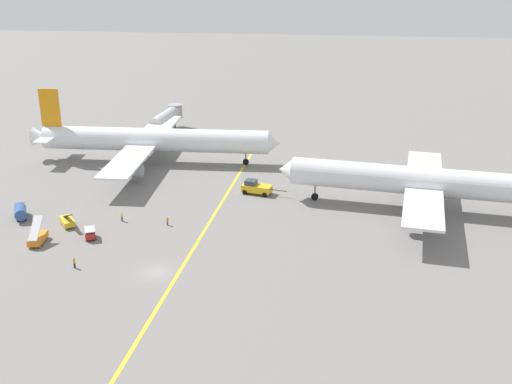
# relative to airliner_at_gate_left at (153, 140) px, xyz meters

# --- Properties ---
(ground_plane) EXTENTS (600.00, 600.00, 0.00)m
(ground_plane) POSITION_rel_airliner_at_gate_left_xyz_m (15.18, -49.85, -5.04)
(ground_plane) COLOR slate
(taxiway_stripe) EXTENTS (4.97, 119.94, 0.01)m
(taxiway_stripe) POSITION_rel_airliner_at_gate_left_xyz_m (18.71, -39.85, -5.04)
(taxiway_stripe) COLOR yellow
(taxiway_stripe) RESTS_ON ground
(airliner_at_gate_left) EXTENTS (55.33, 48.80, 16.00)m
(airliner_at_gate_left) POSITION_rel_airliner_at_gate_left_xyz_m (0.00, 0.00, 0.00)
(airliner_at_gate_left) COLOR white
(airliner_at_gate_left) RESTS_ON ground
(airliner_being_pushed) EXTENTS (48.75, 40.39, 16.13)m
(airliner_being_pushed) POSITION_rel_airliner_at_gate_left_xyz_m (54.07, -20.38, 0.31)
(airliner_being_pushed) COLOR silver
(airliner_being_pushed) RESTS_ON ground
(pushback_tug) EXTENTS (8.89, 3.89, 2.95)m
(pushback_tug) POSITION_rel_airliner_at_gate_left_xyz_m (25.09, -16.35, -3.80)
(pushback_tug) COLOR gold
(pushback_tug) RESTS_ON ground
(gse_baggage_cart_trailing) EXTENTS (2.59, 3.14, 1.71)m
(gse_baggage_cart_trailing) POSITION_rel_airliner_at_gate_left_xyz_m (1.34, -40.17, -4.18)
(gse_baggage_cart_trailing) COLOR red
(gse_baggage_cart_trailing) RESTS_ON ground
(gse_fuel_bowser_stubby) EXTENTS (4.01, 5.20, 2.40)m
(gse_fuel_bowser_stubby) POSITION_rel_airliner_at_gate_left_xyz_m (-13.84, -33.76, -3.71)
(gse_fuel_bowser_stubby) COLOR #2D5199
(gse_fuel_bowser_stubby) RESTS_ON ground
(gse_stair_truck_yellow) EXTENTS (2.61, 4.83, 4.06)m
(gse_stair_truck_yellow) POSITION_rel_airliner_at_gate_left_xyz_m (-6.26, -42.91, -4.02)
(gse_stair_truck_yellow) COLOR orange
(gse_stair_truck_yellow) RESTS_ON ground
(gse_belt_loader_portside) EXTENTS (3.97, 4.67, 3.02)m
(gse_belt_loader_portside) POSITION_rel_airliner_at_gate_left_xyz_m (-4.48, -35.72, -4.22)
(gse_belt_loader_portside) COLOR gold
(gse_belt_loader_portside) RESTS_ON ground
(ground_crew_ramp_agent_by_cones) EXTENTS (0.46, 0.36, 1.54)m
(ground_crew_ramp_agent_by_cones) POSITION_rel_airliner_at_gate_left_xyz_m (12.22, -33.31, -4.25)
(ground_crew_ramp_agent_by_cones) COLOR #4C4C51
(ground_crew_ramp_agent_by_cones) RESTS_ON ground
(ground_crew_marshaller_foreground) EXTENTS (0.45, 0.37, 1.72)m
(ground_crew_marshaller_foreground) POSITION_rel_airliner_at_gate_left_xyz_m (4.03, -32.72, -4.15)
(ground_crew_marshaller_foreground) COLOR #2D3351
(ground_crew_marshaller_foreground) RESTS_ON ground
(ground_crew_wing_walker_right) EXTENTS (0.36, 0.36, 1.61)m
(ground_crew_wing_walker_right) POSITION_rel_airliner_at_gate_left_xyz_m (2.93, -50.16, -4.21)
(ground_crew_wing_walker_right) COLOR black
(ground_crew_wing_walker_right) RESTS_ON ground
(jet_bridge) EXTENTS (4.57, 17.25, 6.13)m
(jet_bridge) POSITION_rel_airliner_at_gate_left_xyz_m (-3.40, 24.74, -0.70)
(jet_bridge) COLOR #B7B7BC
(jet_bridge) RESTS_ON ground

